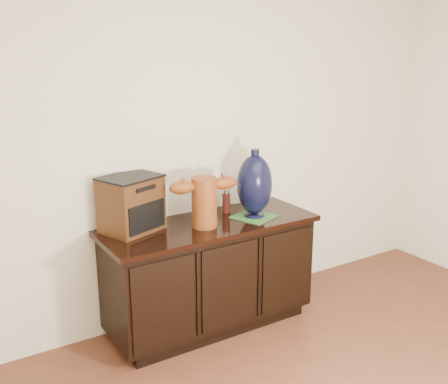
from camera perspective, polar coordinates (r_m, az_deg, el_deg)
sideboard at (r=3.61m, az=-1.56°, el=-8.90°), size 1.46×0.56×0.75m
terracotta_vessel at (r=3.35m, az=-2.18°, el=-0.79°), size 0.46×0.19×0.33m
tv_radio at (r=3.33m, az=-10.06°, el=-1.26°), size 0.43×0.39×0.35m
green_mat at (r=3.59m, az=3.29°, el=-2.68°), size 0.32×0.32×0.01m
lamp_base at (r=3.53m, az=3.34°, el=0.79°), size 0.31×0.31×0.46m
spray_can at (r=3.67m, az=0.23°, el=-1.00°), size 0.06×0.06×0.17m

